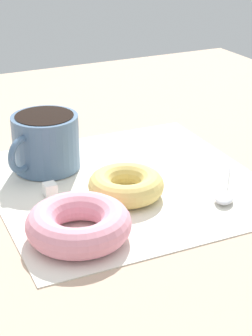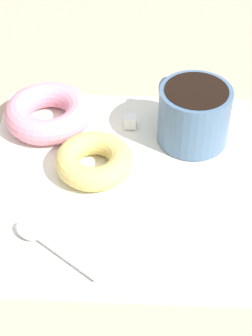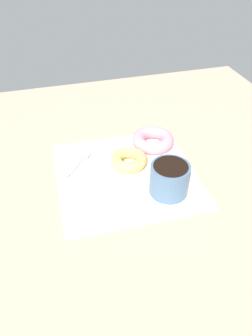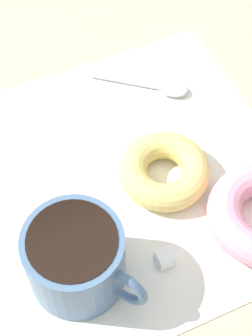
% 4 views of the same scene
% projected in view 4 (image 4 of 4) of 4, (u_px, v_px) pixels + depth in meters
% --- Properties ---
extents(ground_plane, '(1.20, 1.20, 0.02)m').
position_uv_depth(ground_plane, '(124.00, 207.00, 0.61)').
color(ground_plane, tan).
extents(napkin, '(0.36, 0.36, 0.00)m').
position_uv_depth(napkin, '(126.00, 179.00, 0.61)').
color(napkin, white).
rests_on(napkin, ground_plane).
extents(coffee_cup, '(0.09, 0.11, 0.08)m').
position_uv_depth(coffee_cup, '(77.00, 259.00, 0.52)').
color(coffee_cup, slate).
rests_on(coffee_cup, napkin).
extents(donut_near_cup, '(0.10, 0.10, 0.03)m').
position_uv_depth(donut_near_cup, '(164.00, 171.00, 0.60)').
color(donut_near_cup, '#E5C66B').
rests_on(donut_near_cup, napkin).
extents(spoon, '(0.10, 0.09, 0.01)m').
position_uv_depth(spoon, '(161.00, 87.00, 0.68)').
color(spoon, silver).
rests_on(spoon, napkin).
extents(sugar_cube, '(0.02, 0.02, 0.02)m').
position_uv_depth(sugar_cube, '(165.00, 258.00, 0.55)').
color(sugar_cube, white).
rests_on(sugar_cube, napkin).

